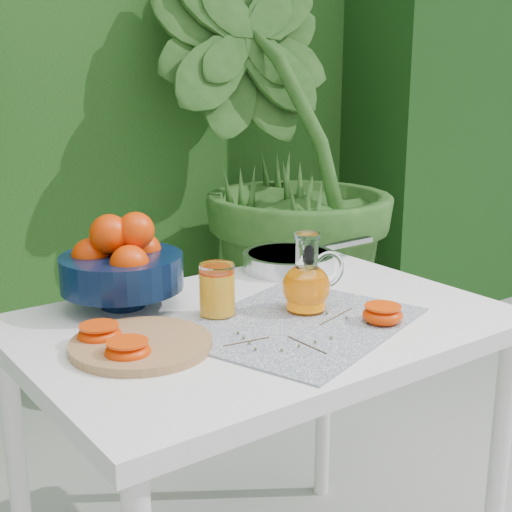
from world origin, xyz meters
TOP-DOWN VIEW (x-y plane):
  - hedge_backdrop at (0.06, 2.06)m, footprint 8.00×1.65m
  - potted_plant_right at (0.86, 1.18)m, footprint 2.47×2.47m
  - white_table at (-0.05, 0.04)m, footprint 1.00×0.70m
  - placemat at (-0.01, -0.04)m, footprint 0.57×0.50m
  - cutting_board at (-0.33, 0.03)m, footprint 0.30×0.30m
  - fruit_bowl at (-0.25, 0.28)m, footprint 0.31×0.31m
  - juice_pitcher at (0.05, 0.01)m, footprint 0.15×0.12m
  - juice_tumbler at (-0.12, 0.10)m, footprint 0.09×0.09m
  - saute_pan at (0.23, 0.30)m, footprint 0.42×0.25m
  - orange_halves at (-0.21, -0.01)m, footprint 0.61×0.33m
  - thyme_sprigs at (-0.05, -0.09)m, footprint 0.35×0.21m

SIDE VIEW (x-z plane):
  - white_table at x=-0.05m, z-range 0.29..1.04m
  - placemat at x=-0.01m, z-range 0.75..0.75m
  - thyme_sprigs at x=-0.05m, z-range 0.75..0.76m
  - cutting_board at x=-0.33m, z-range 0.75..0.77m
  - orange_halves at x=-0.21m, z-range 0.75..0.79m
  - saute_pan at x=0.23m, z-range 0.75..0.80m
  - juice_tumbler at x=-0.12m, z-range 0.75..0.86m
  - juice_pitcher at x=0.05m, z-range 0.73..0.90m
  - fruit_bowl at x=-0.25m, z-range 0.74..0.95m
  - potted_plant_right at x=0.86m, z-range 0.00..1.75m
  - hedge_backdrop at x=0.06m, z-range -0.06..2.44m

